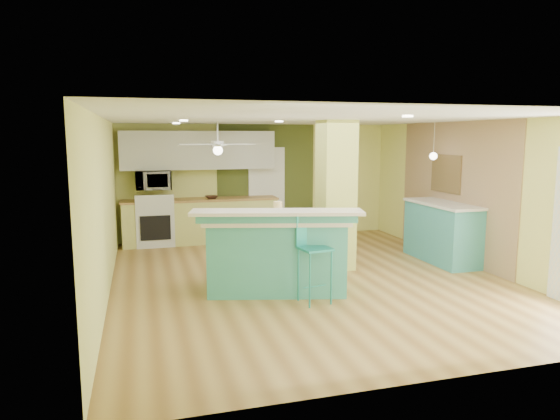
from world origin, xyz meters
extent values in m
cube|color=olive|center=(0.00, 0.00, -0.01)|extent=(6.00, 7.00, 0.01)
cube|color=white|center=(0.00, 0.00, 2.50)|extent=(6.00, 7.00, 0.01)
cube|color=#E8EB7E|center=(0.00, 3.50, 1.25)|extent=(6.00, 0.01, 2.50)
cube|color=#E8EB7E|center=(0.00, -3.50, 1.25)|extent=(6.00, 0.01, 2.50)
cube|color=#E8EB7E|center=(-3.00, 0.00, 1.25)|extent=(0.01, 7.00, 2.50)
cube|color=#E8EB7E|center=(3.00, 0.00, 1.25)|extent=(0.01, 7.00, 2.50)
cube|color=#937254|center=(2.99, 0.60, 1.25)|extent=(0.02, 3.40, 2.50)
cube|color=#465120|center=(0.20, 3.49, 1.25)|extent=(2.20, 0.02, 2.50)
cube|color=white|center=(0.20, 3.46, 1.00)|extent=(0.82, 0.05, 2.00)
cube|color=#C2C85C|center=(0.65, 0.50, 1.25)|extent=(0.55, 0.55, 2.50)
cube|color=#CDCE6B|center=(-1.30, 3.20, 0.45)|extent=(3.20, 0.60, 0.90)
cube|color=olive|center=(-1.30, 3.20, 0.92)|extent=(3.25, 0.63, 0.04)
cube|color=silver|center=(-2.25, 3.20, 0.45)|extent=(0.76, 0.64, 0.90)
cube|color=black|center=(-2.25, 2.87, 0.42)|extent=(0.59, 0.02, 0.50)
cube|color=silver|center=(-2.25, 2.90, 0.99)|extent=(0.76, 0.06, 0.18)
cube|color=silver|center=(-1.30, 3.32, 1.95)|extent=(3.20, 0.34, 0.80)
imported|color=silver|center=(-2.25, 3.20, 1.35)|extent=(0.70, 0.48, 0.39)
cylinder|color=silver|center=(-1.10, 2.00, 2.30)|extent=(0.03, 0.03, 0.40)
cylinder|color=silver|center=(-1.10, 2.00, 2.10)|extent=(0.24, 0.24, 0.10)
sphere|color=white|center=(-1.10, 2.00, 1.98)|extent=(0.18, 0.18, 0.18)
cylinder|color=white|center=(2.65, 0.75, 2.19)|extent=(0.01, 0.01, 0.62)
sphere|color=white|center=(2.65, 0.75, 1.88)|extent=(0.14, 0.14, 0.14)
cube|color=brown|center=(2.96, 0.80, 1.55)|extent=(0.03, 0.90, 0.70)
cube|color=teal|center=(-0.64, -0.41, 0.51)|extent=(2.11, 1.41, 1.02)
cube|color=silver|center=(-0.64, -0.41, 1.05)|extent=(2.25, 1.55, 0.06)
cube|color=teal|center=(-0.75, -0.85, 1.15)|extent=(2.15, 0.69, 0.15)
cube|color=silver|center=(-0.75, -0.85, 1.22)|extent=(2.37, 1.04, 0.05)
cylinder|color=teal|center=(-0.43, -1.32, 0.37)|extent=(0.02, 0.02, 0.73)
cylinder|color=teal|center=(-0.11, -1.26, 0.37)|extent=(0.02, 0.02, 0.73)
cylinder|color=teal|center=(-0.49, -0.99, 0.37)|extent=(0.02, 0.02, 0.73)
cylinder|color=teal|center=(-0.17, -0.94, 0.37)|extent=(0.02, 0.02, 0.73)
cube|color=teal|center=(-0.30, -1.13, 0.75)|extent=(0.45, 0.45, 0.03)
cube|color=teal|center=(-0.33, -0.96, 0.97)|extent=(0.39, 0.09, 0.41)
cube|color=teal|center=(2.70, 0.42, 0.51)|extent=(0.66, 1.59, 1.02)
cube|color=silver|center=(2.70, 0.42, 1.04)|extent=(0.70, 1.66, 0.05)
imported|color=#361F16|center=(-1.08, 3.11, 0.97)|extent=(0.30, 0.30, 0.07)
cylinder|color=yellow|center=(-0.55, -0.17, 1.18)|extent=(0.13, 0.13, 0.19)
camera|label=1|loc=(-2.52, -7.27, 2.22)|focal=32.00mm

